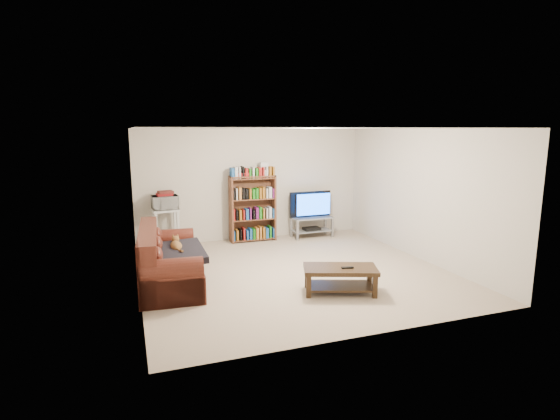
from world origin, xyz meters
name	(u,v)px	position (x,y,z in m)	size (l,w,h in m)	color
floor	(293,271)	(0.00, 0.00, 0.00)	(5.00, 5.00, 0.00)	#C2AC90
ceiling	(294,128)	(0.00, 0.00, 2.40)	(5.00, 5.00, 0.00)	white
wall_back	(252,184)	(0.00, 2.50, 1.20)	(5.00, 5.00, 0.00)	beige
wall_front	(374,236)	(0.00, -2.50, 1.20)	(5.00, 5.00, 0.00)	beige
wall_left	(135,211)	(-2.50, 0.00, 1.20)	(5.00, 5.00, 0.00)	beige
wall_right	(420,195)	(2.50, 0.00, 1.20)	(5.00, 5.00, 0.00)	beige
sofa	(165,264)	(-2.10, 0.10, 0.31)	(1.04, 2.12, 0.88)	#501E14
blanket	(177,253)	(-1.93, -0.05, 0.52)	(0.80, 1.03, 0.10)	black
cat	(176,246)	(-1.92, 0.13, 0.58)	(0.23, 0.56, 0.17)	brown
coffee_table	(340,275)	(0.29, -1.15, 0.27)	(1.19, 0.87, 0.39)	black
remote	(347,268)	(0.37, -1.23, 0.40)	(0.17, 0.05, 0.02)	black
tv_stand	(312,223)	(1.27, 2.13, 0.31)	(0.92, 0.43, 0.46)	#999EA3
television	(312,205)	(1.27, 2.13, 0.74)	(0.98, 0.13, 0.57)	black
dvd_player	(312,229)	(1.27, 2.13, 0.19)	(0.37, 0.26, 0.06)	black
bookshelf	(253,208)	(-0.07, 2.25, 0.73)	(0.98, 0.31, 1.42)	brown
shelf_clutter	(256,171)	(0.03, 2.26, 1.52)	(0.72, 0.22, 0.28)	silver
microwave_stand	(166,224)	(-1.90, 2.19, 0.52)	(0.54, 0.42, 0.81)	silver
microwave	(165,202)	(-1.90, 2.19, 0.95)	(0.50, 0.34, 0.28)	silver
game_boxes	(165,194)	(-1.90, 2.19, 1.12)	(0.30, 0.26, 0.05)	maroon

